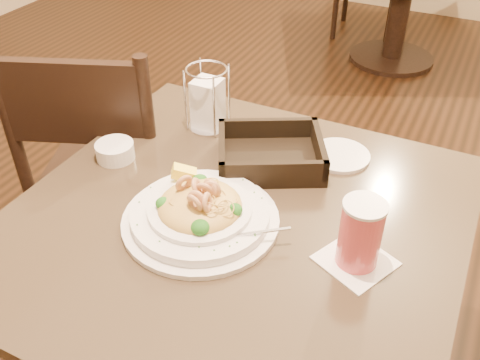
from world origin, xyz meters
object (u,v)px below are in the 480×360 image
at_px(drink_glass, 360,234).
at_px(bread_basket, 270,155).
at_px(side_plate, 339,155).
at_px(main_table, 236,290).
at_px(dining_chair_near, 107,172).
at_px(pasta_bowl, 200,211).
at_px(butter_ramekin, 115,151).
at_px(napkin_caddy, 208,102).

height_order(drink_glass, bread_basket, drink_glass).
xyz_separation_m(drink_glass, side_plate, (-0.13, 0.32, -0.06)).
bearing_deg(side_plate, bread_basket, -144.62).
relative_size(main_table, drink_glass, 5.55).
relative_size(dining_chair_near, drink_glass, 5.74).
height_order(main_table, drink_glass, drink_glass).
bearing_deg(pasta_bowl, dining_chair_near, 149.97).
distance_m(bread_basket, butter_ramekin, 0.37).
xyz_separation_m(pasta_bowl, butter_ramekin, (-0.29, 0.11, -0.01)).
height_order(main_table, napkin_caddy, napkin_caddy).
bearing_deg(butter_ramekin, dining_chair_near, 139.11).
height_order(dining_chair_near, napkin_caddy, dining_chair_near).
distance_m(bread_basket, napkin_caddy, 0.23).
bearing_deg(pasta_bowl, butter_ramekin, 159.06).
distance_m(pasta_bowl, drink_glass, 0.32).
distance_m(drink_glass, side_plate, 0.35).
height_order(pasta_bowl, bread_basket, pasta_bowl).
bearing_deg(butter_ramekin, side_plate, 26.52).
height_order(dining_chair_near, butter_ramekin, dining_chair_near).
height_order(dining_chair_near, side_plate, dining_chair_near).
distance_m(drink_glass, butter_ramekin, 0.61).
bearing_deg(side_plate, main_table, -112.59).
height_order(napkin_caddy, butter_ramekin, napkin_caddy).
height_order(drink_glass, butter_ramekin, drink_glass).
relative_size(main_table, dining_chair_near, 0.97).
bearing_deg(bread_basket, side_plate, 35.38).
relative_size(pasta_bowl, butter_ramekin, 3.83).
relative_size(dining_chair_near, napkin_caddy, 5.61).
bearing_deg(butter_ramekin, pasta_bowl, -20.94).
distance_m(dining_chair_near, butter_ramekin, 0.36).
bearing_deg(napkin_caddy, dining_chair_near, -171.63).
relative_size(main_table, pasta_bowl, 2.60).
xyz_separation_m(drink_glass, butter_ramekin, (-0.61, 0.08, -0.05)).
bearing_deg(napkin_caddy, butter_ramekin, -120.22).
bearing_deg(main_table, drink_glass, -3.69).
bearing_deg(drink_glass, pasta_bowl, -174.24).
distance_m(napkin_caddy, side_plate, 0.35).
height_order(pasta_bowl, drink_glass, drink_glass).
distance_m(pasta_bowl, bread_basket, 0.26).
xyz_separation_m(main_table, butter_ramekin, (-0.35, 0.06, 0.24)).
height_order(main_table, butter_ramekin, butter_ramekin).
bearing_deg(drink_glass, dining_chair_near, 162.52).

